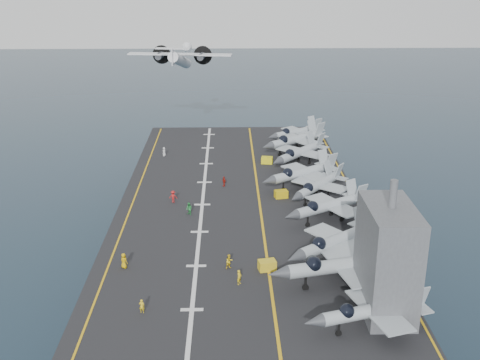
{
  "coord_description": "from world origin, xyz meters",
  "views": [
    {
      "loc": [
        -1.94,
        -86.92,
        46.52
      ],
      "look_at": [
        0.0,
        4.0,
        13.0
      ],
      "focal_mm": 45.0,
      "sensor_mm": 36.0,
      "label": 1
    }
  ],
  "objects_px": {
    "fighter_jet_0": "(373,309)",
    "transport_plane": "(180,60)",
    "tow_cart_a": "(267,265)",
    "island_superstructure": "(388,246)"
  },
  "relations": [
    {
      "from": "island_superstructure",
      "to": "tow_cart_a",
      "type": "distance_m",
      "value": 16.56
    },
    {
      "from": "island_superstructure",
      "to": "fighter_jet_0",
      "type": "relative_size",
      "value": 0.96
    },
    {
      "from": "fighter_jet_0",
      "to": "transport_plane",
      "type": "relative_size",
      "value": 0.58
    },
    {
      "from": "island_superstructure",
      "to": "transport_plane",
      "type": "relative_size",
      "value": 0.56
    },
    {
      "from": "island_superstructure",
      "to": "fighter_jet_0",
      "type": "bearing_deg",
      "value": -118.73
    },
    {
      "from": "island_superstructure",
      "to": "transport_plane",
      "type": "xyz_separation_m",
      "value": [
        -28.22,
        88.12,
        5.79
      ]
    },
    {
      "from": "fighter_jet_0",
      "to": "island_superstructure",
      "type": "bearing_deg",
      "value": 61.27
    },
    {
      "from": "tow_cart_a",
      "to": "transport_plane",
      "type": "xyz_separation_m",
      "value": [
        -16.03,
        79.26,
        12.65
      ]
    },
    {
      "from": "fighter_jet_0",
      "to": "transport_plane",
      "type": "xyz_separation_m",
      "value": [
        -26.04,
        92.11,
        10.94
      ]
    },
    {
      "from": "island_superstructure",
      "to": "tow_cart_a",
      "type": "height_order",
      "value": "island_superstructure"
    }
  ]
}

